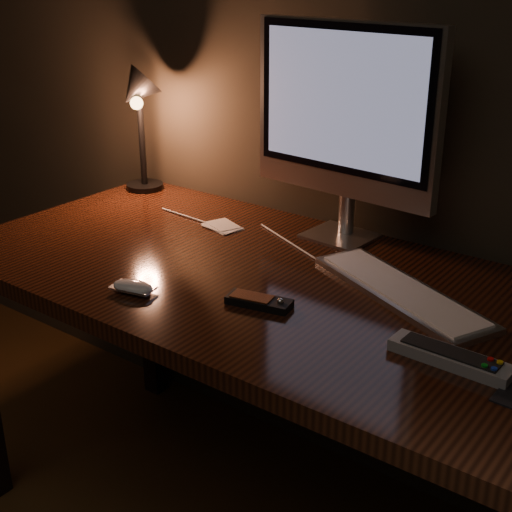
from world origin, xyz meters
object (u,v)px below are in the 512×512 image
Objects in this scene: mouse at (133,288)px; tv_remote at (450,357)px; keyboard at (401,291)px; monitor at (345,115)px; media_remote at (259,301)px; desk at (298,319)px; desk_lamp at (138,108)px.

tv_remote is at bearing -1.80° from mouse.
mouse is (-0.46, -0.33, 0.00)m from keyboard.
tv_remote is (0.65, 0.13, 0.00)m from mouse.
monitor is 1.14× the size of keyboard.
monitor is 0.46m from keyboard.
monitor reaches higher than media_remote.
tv_remote reaches higher than desk.
tv_remote reaches higher than media_remote.
keyboard reaches higher than desk.
tv_remote reaches higher than keyboard.
monitor is at bearing 140.32° from tv_remote.
media_remote reaches higher than mouse.
monitor is 3.70× the size of media_remote.
desk is at bearing -78.74° from monitor.
keyboard is 3.24× the size of media_remote.
mouse is (-0.21, -0.31, 0.14)m from desk.
desk_lamp is (-0.69, 0.19, 0.38)m from desk.
monitor is at bearing 97.11° from desk.
media_remote is at bearing -25.50° from desk_lamp.
desk is at bearing -12.36° from desk_lamp.
mouse is at bearing -105.14° from monitor.
desk is 0.40m from mouse.
keyboard is at bearing 135.50° from tv_remote.
desk_lamp is (-0.94, 0.18, 0.25)m from keyboard.
keyboard is at bearing 33.89° from media_remote.
mouse is 0.66× the size of media_remote.
desk is 4.22× the size of desk_lamp.
media_remote is at bearing -109.08° from keyboard.
keyboard is (0.25, 0.01, 0.14)m from desk.
keyboard is at bearing -7.77° from desk_lamp.
desk_lamp is (-0.73, 0.39, 0.25)m from media_remote.
media_remote reaches higher than desk.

